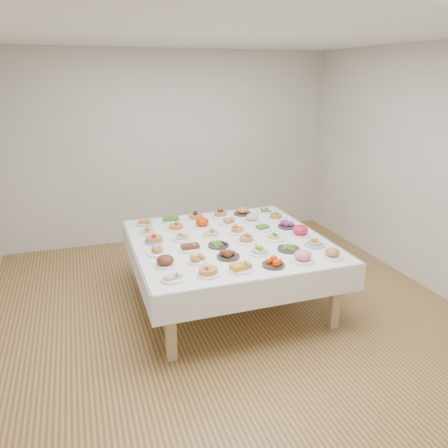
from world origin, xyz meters
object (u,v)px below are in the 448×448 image
object	(u,v)px
display_table	(228,246)
dish_18	(154,237)
dish_35	(265,211)
dish_0	(173,277)

from	to	relation	value
display_table	dish_18	size ratio (longest dim) A/B	10.21
dish_18	dish_35	distance (m)	1.67
display_table	dish_18	bearing A→B (deg)	168.06
display_table	dish_18	xyz separation A→B (m)	(-0.78, 0.16, 0.13)
display_table	dish_35	xyz separation A→B (m)	(0.78, 0.78, 0.09)
dish_18	dish_35	xyz separation A→B (m)	(1.55, 0.61, -0.04)
display_table	dish_35	size ratio (longest dim) A/B	9.29
display_table	dish_0	size ratio (longest dim) A/B	10.43
dish_0	dish_35	world-z (taller)	dish_0
dish_35	display_table	bearing A→B (deg)	-134.98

